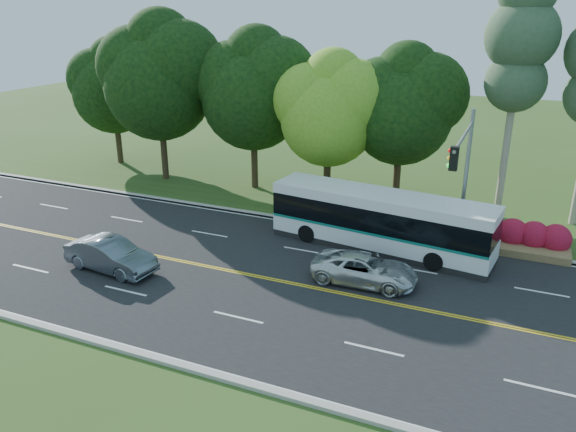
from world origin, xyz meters
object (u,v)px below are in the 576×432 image
at_px(traffic_signal, 463,167).
at_px(suv, 365,269).
at_px(transit_bus, 380,222).
at_px(sedan, 111,255).

xyz_separation_m(traffic_signal, suv, (-3.26, -4.03, -4.01)).
bearing_deg(suv, transit_bus, 3.63).
relative_size(transit_bus, suv, 2.44).
height_order(transit_bus, sedan, transit_bus).
relative_size(traffic_signal, transit_bus, 0.62).
bearing_deg(transit_bus, traffic_signal, 9.33).
relative_size(transit_bus, sedan, 2.50).
relative_size(traffic_signal, sedan, 1.55).
distance_m(traffic_signal, sedan, 16.68).
distance_m(transit_bus, sedan, 13.04).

